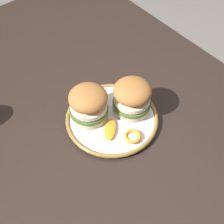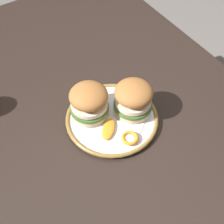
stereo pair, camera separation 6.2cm
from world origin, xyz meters
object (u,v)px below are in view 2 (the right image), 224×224
at_px(dinner_plate, 112,119).
at_px(sandwich_half_right, 133,98).
at_px(sandwich_half_left, 89,101).
at_px(dining_table, 113,132).

bearing_deg(dinner_plate, sandwich_half_right, -99.04).
bearing_deg(sandwich_half_right, sandwich_half_left, 62.27).
relative_size(dinner_plate, sandwich_half_left, 1.83).
bearing_deg(sandwich_half_right, dinner_plate, 80.96).
bearing_deg(dining_table, sandwich_half_right, -122.76).
xyz_separation_m(sandwich_half_left, sandwich_half_right, (-0.06, -0.11, 0.00)).
xyz_separation_m(dinner_plate, sandwich_half_left, (0.05, 0.05, 0.06)).
xyz_separation_m(dining_table, sandwich_half_right, (-0.03, -0.05, 0.17)).
relative_size(sandwich_half_left, sandwich_half_right, 1.07).
height_order(dining_table, dinner_plate, dinner_plate).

